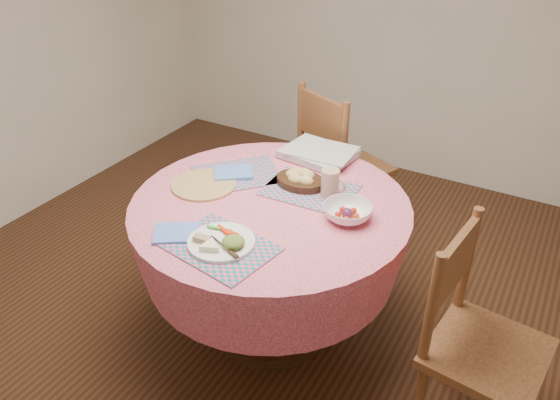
% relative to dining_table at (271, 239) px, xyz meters
% --- Properties ---
extents(ground, '(4.00, 4.00, 0.00)m').
position_rel_dining_table_xyz_m(ground, '(0.00, 0.00, -0.56)').
color(ground, '#331C0F').
rests_on(ground, ground).
extents(dining_table, '(1.24, 1.24, 0.75)m').
position_rel_dining_table_xyz_m(dining_table, '(0.00, 0.00, 0.00)').
color(dining_table, pink).
rests_on(dining_table, ground).
extents(chair_right, '(0.46, 0.48, 0.93)m').
position_rel_dining_table_xyz_m(chair_right, '(0.95, -0.09, -0.07)').
color(chair_right, brown).
rests_on(chair_right, ground).
extents(chair_back, '(0.60, 0.58, 0.98)m').
position_rel_dining_table_xyz_m(chair_back, '(-0.08, 0.92, -0.04)').
color(chair_back, brown).
rests_on(chair_back, ground).
extents(placemat_front, '(0.44, 0.36, 0.01)m').
position_rel_dining_table_xyz_m(placemat_front, '(0.00, -0.38, 0.20)').
color(placemat_front, '#15737B').
rests_on(placemat_front, dining_table).
extents(placemat_left, '(0.49, 0.50, 0.01)m').
position_rel_dining_table_xyz_m(placemat_left, '(-0.27, 0.14, 0.20)').
color(placemat_left, '#15737B').
rests_on(placemat_left, dining_table).
extents(placemat_back, '(0.41, 0.32, 0.01)m').
position_rel_dining_table_xyz_m(placemat_back, '(0.10, 0.18, 0.20)').
color(placemat_back, '#15737B').
rests_on(placemat_back, dining_table).
extents(wicker_trivet, '(0.30, 0.30, 0.01)m').
position_rel_dining_table_xyz_m(wicker_trivet, '(-0.34, -0.02, 0.20)').
color(wicker_trivet, '#AC844A').
rests_on(wicker_trivet, dining_table).
extents(napkin_near, '(0.23, 0.22, 0.01)m').
position_rel_dining_table_xyz_m(napkin_near, '(-0.20, -0.40, 0.20)').
color(napkin_near, '#527CD5').
rests_on(napkin_near, dining_table).
extents(napkin_far, '(0.23, 0.22, 0.01)m').
position_rel_dining_table_xyz_m(napkin_far, '(-0.28, 0.13, 0.21)').
color(napkin_far, '#527CD5').
rests_on(napkin_far, placemat_left).
extents(dinner_plate, '(0.26, 0.26, 0.05)m').
position_rel_dining_table_xyz_m(dinner_plate, '(0.00, -0.37, 0.22)').
color(dinner_plate, white).
rests_on(dinner_plate, placemat_front).
extents(bread_bowl, '(0.23, 0.23, 0.08)m').
position_rel_dining_table_xyz_m(bread_bowl, '(0.04, 0.20, 0.23)').
color(bread_bowl, black).
rests_on(bread_bowl, placemat_back).
extents(latte_mug, '(0.12, 0.08, 0.13)m').
position_rel_dining_table_xyz_m(latte_mug, '(0.21, 0.18, 0.27)').
color(latte_mug, tan).
rests_on(latte_mug, placemat_back).
extents(fruit_bowl, '(0.25, 0.25, 0.06)m').
position_rel_dining_table_xyz_m(fruit_bowl, '(0.34, 0.05, 0.23)').
color(fruit_bowl, white).
rests_on(fruit_bowl, dining_table).
extents(newspaper_stack, '(0.37, 0.31, 0.04)m').
position_rel_dining_table_xyz_m(newspaper_stack, '(-0.01, 0.50, 0.22)').
color(newspaper_stack, silver).
rests_on(newspaper_stack, dining_table).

